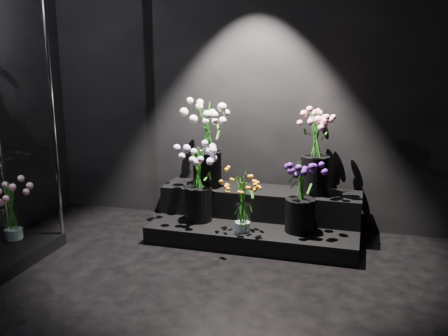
% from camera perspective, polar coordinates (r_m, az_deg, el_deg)
% --- Properties ---
extents(floor, '(4.00, 4.00, 0.00)m').
position_cam_1_polar(floor, '(3.18, -5.67, -17.66)').
color(floor, black).
rests_on(floor, ground).
extents(wall_back, '(4.00, 0.00, 4.00)m').
position_cam_1_polar(wall_back, '(4.64, 3.17, 10.55)').
color(wall_back, black).
rests_on(wall_back, floor).
extents(display_riser, '(1.79, 0.80, 0.40)m').
position_cam_1_polar(display_riser, '(4.50, 3.84, -5.63)').
color(display_riser, black).
rests_on(display_riser, floor).
extents(bouquet_orange_bells, '(0.30, 0.30, 0.51)m').
position_cam_1_polar(bouquet_orange_bells, '(4.12, 2.16, -3.82)').
color(bouquet_orange_bells, white).
rests_on(bouquet_orange_bells, display_riser).
extents(bouquet_lilac, '(0.49, 0.49, 0.67)m').
position_cam_1_polar(bouquet_lilac, '(4.35, -2.99, -1.08)').
color(bouquet_lilac, black).
rests_on(bouquet_lilac, display_riser).
extents(bouquet_purple, '(0.39, 0.39, 0.59)m').
position_cam_1_polar(bouquet_purple, '(4.15, 8.75, -2.87)').
color(bouquet_purple, black).
rests_on(bouquet_purple, display_riser).
extents(bouquet_cream_roses, '(0.51, 0.51, 0.78)m').
position_cam_1_polar(bouquet_cream_roses, '(4.54, -1.96, 3.40)').
color(bouquet_cream_roses, black).
rests_on(bouquet_cream_roses, display_riser).
extents(bouquet_pink_roses, '(0.39, 0.39, 0.73)m').
position_cam_1_polar(bouquet_pink_roses, '(4.37, 10.46, 2.37)').
color(bouquet_pink_roses, black).
rests_on(bouquet_pink_roses, display_riser).
extents(bouquet_case_base_pink, '(0.41, 0.41, 0.47)m').
position_cam_1_polar(bouquet_case_base_pink, '(4.45, -23.11, -4.46)').
color(bouquet_case_base_pink, white).
rests_on(bouquet_case_base_pink, display_case).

